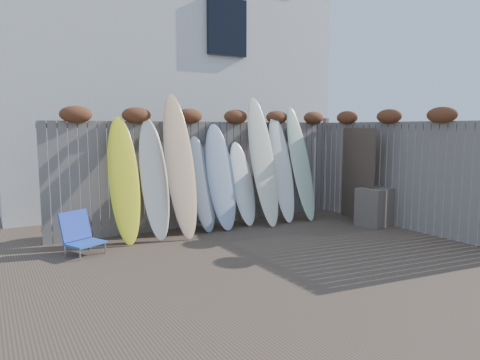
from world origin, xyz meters
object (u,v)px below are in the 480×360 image
beach_chair (80,234)px  wooden_crate (375,207)px  lattice_panel (357,175)px  surfboard_0 (124,179)px

beach_chair → wooden_crate: size_ratio=0.91×
beach_chair → lattice_panel: bearing=-4.7°
lattice_panel → wooden_crate: bearing=-77.7°
beach_chair → lattice_panel: 5.38m
beach_chair → surfboard_0: size_ratio=0.31×
beach_chair → surfboard_0: (0.79, 0.35, 0.74)m
lattice_panel → beach_chair: bearing=-166.5°
wooden_crate → surfboard_0: size_ratio=0.34×
beach_chair → lattice_panel: size_ratio=0.35×
beach_chair → surfboard_0: surfboard_0 is taller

